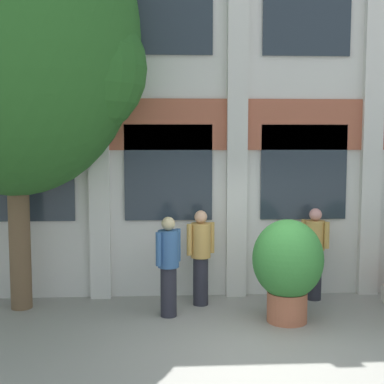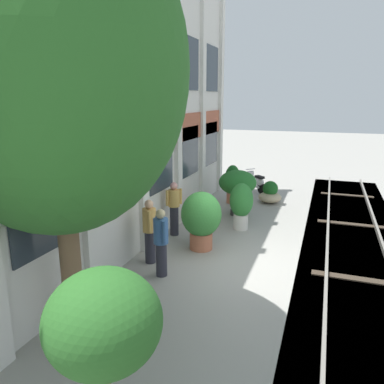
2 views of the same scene
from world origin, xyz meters
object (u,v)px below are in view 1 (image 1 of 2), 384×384
(broadleaf_tree, at_px, (13,44))
(resident_near_plants, at_px, (168,263))
(resident_watching_tracks, at_px, (201,254))
(potted_plant_stone_basin, at_px, (288,264))
(resident_by_doorway, at_px, (315,251))

(broadleaf_tree, distance_m, resident_near_plants, 4.32)
(resident_watching_tracks, relative_size, resident_near_plants, 1.01)
(broadleaf_tree, xyz_separation_m, potted_plant_stone_basin, (4.32, -0.91, -3.45))
(resident_by_doorway, bearing_deg, broadleaf_tree, -45.97)
(potted_plant_stone_basin, xyz_separation_m, resident_watching_tracks, (-1.29, 0.92, -0.03))
(broadleaf_tree, xyz_separation_m, resident_watching_tracks, (3.03, 0.01, -3.49))
(resident_near_plants, bearing_deg, potted_plant_stone_basin, 34.28)
(resident_by_doorway, bearing_deg, resident_watching_tracks, -42.86)
(broadleaf_tree, xyz_separation_m, resident_near_plants, (2.48, -0.55, -3.50))
(potted_plant_stone_basin, height_order, resident_near_plants, resident_near_plants)
(broadleaf_tree, bearing_deg, resident_near_plants, -12.60)
(resident_by_doorway, relative_size, resident_watching_tracks, 1.00)
(broadleaf_tree, bearing_deg, potted_plant_stone_basin, -11.84)
(resident_by_doorway, bearing_deg, resident_near_plants, -31.95)
(potted_plant_stone_basin, height_order, resident_by_doorway, resident_by_doorway)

